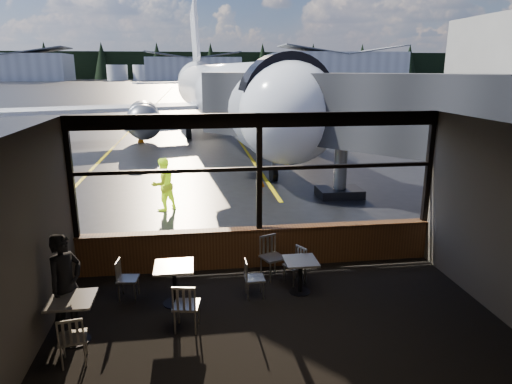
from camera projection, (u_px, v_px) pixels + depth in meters
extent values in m
plane|color=black|center=(196.00, 86.00, 125.27)|extent=(520.00, 520.00, 0.00)
cube|color=black|center=(285.00, 339.00, 7.67)|extent=(8.00, 6.00, 0.01)
cube|color=#38332D|center=(289.00, 132.00, 6.76)|extent=(8.00, 6.00, 0.04)
cube|color=#524B41|center=(19.00, 256.00, 6.68)|extent=(0.04, 6.00, 3.50)
cube|color=#524B41|center=(350.00, 357.00, 4.34)|extent=(8.00, 0.04, 3.50)
cube|color=#512E18|center=(259.00, 248.00, 10.42)|extent=(8.00, 0.28, 0.90)
cube|color=black|center=(259.00, 120.00, 9.66)|extent=(8.00, 0.18, 0.30)
cube|color=black|center=(71.00, 179.00, 9.44)|extent=(0.12, 0.12, 2.60)
cube|color=black|center=(259.00, 173.00, 9.96)|extent=(0.12, 0.12, 2.60)
cube|color=black|center=(429.00, 168.00, 10.49)|extent=(0.12, 0.12, 2.60)
cube|color=black|center=(259.00, 169.00, 9.94)|extent=(8.00, 0.10, 0.08)
imported|color=black|center=(66.00, 285.00, 7.67)|extent=(0.72, 0.78, 1.79)
imported|color=#BFF219|center=(163.00, 184.00, 14.52)|extent=(1.04, 1.01, 1.69)
cone|color=#E34207|center=(261.00, 181.00, 17.61)|extent=(0.32, 0.32, 0.44)
cone|color=orange|center=(141.00, 138.00, 28.18)|extent=(0.39, 0.39, 0.55)
cylinder|color=silver|center=(117.00, 73.00, 179.77)|extent=(8.00, 8.00, 6.00)
cylinder|color=silver|center=(143.00, 73.00, 181.10)|extent=(8.00, 8.00, 6.00)
cylinder|color=silver|center=(169.00, 73.00, 182.43)|extent=(8.00, 8.00, 6.00)
cube|color=black|center=(193.00, 65.00, 209.75)|extent=(360.00, 3.00, 12.00)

